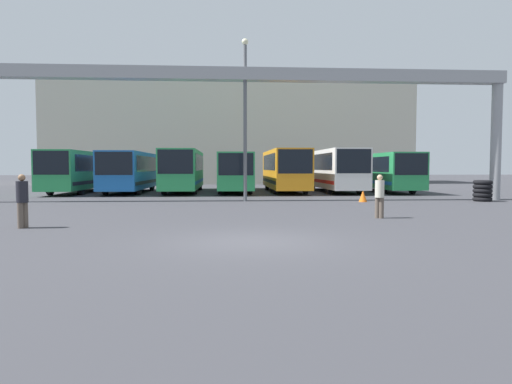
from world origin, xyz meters
TOP-DOWN VIEW (x-y plane):
  - ground_plane at (0.00, 0.00)m, footprint 200.00×200.00m
  - building_backdrop at (0.00, 45.22)m, footprint 42.15×12.00m
  - overhead_gantry at (0.00, 14.17)m, footprint 31.07×0.80m
  - bus_slot_0 at (-11.79, 23.94)m, footprint 2.46×11.74m
  - bus_slot_1 at (-7.86, 23.22)m, footprint 2.62×10.29m
  - bus_slot_2 at (-3.93, 23.75)m, footprint 2.52×11.36m
  - bus_slot_3 at (0.00, 24.15)m, footprint 2.53×12.14m
  - bus_slot_4 at (3.93, 23.53)m, footprint 2.54×10.91m
  - bus_slot_5 at (7.86, 23.65)m, footprint 2.57×11.15m
  - bus_slot_6 at (11.79, 23.39)m, footprint 2.52×10.63m
  - pedestrian_mid_right at (5.16, 5.12)m, footprint 0.34×0.34m
  - pedestrian_near_center at (-7.13, 3.13)m, footprint 0.36×0.36m
  - traffic_cone at (6.98, 13.14)m, footprint 0.46×0.46m
  - tire_stack at (13.89, 13.13)m, footprint 1.04×1.04m
  - lamp_post at (0.44, 14.04)m, footprint 0.36×0.36m

SIDE VIEW (x-z plane):
  - ground_plane at x=0.00m, z-range 0.00..0.00m
  - traffic_cone at x=6.98m, z-range 0.00..0.64m
  - tire_stack at x=13.89m, z-range 0.00..1.20m
  - pedestrian_mid_right at x=5.16m, z-range 0.05..1.71m
  - pedestrian_near_center at x=-7.13m, z-range 0.05..1.77m
  - bus_slot_3 at x=0.00m, z-range 0.23..3.19m
  - bus_slot_6 at x=11.79m, z-range 0.23..3.20m
  - bus_slot_1 at x=-7.86m, z-range 0.23..3.26m
  - bus_slot_0 at x=-11.79m, z-range 0.24..3.32m
  - bus_slot_2 at x=-3.93m, z-range 0.24..3.42m
  - bus_slot_4 at x=3.93m, z-range 0.25..3.46m
  - bus_slot_5 at x=7.86m, z-range 0.25..3.49m
  - lamp_post at x=0.44m, z-range 0.37..9.47m
  - building_backdrop at x=0.00m, z-range 0.00..12.50m
  - overhead_gantry at x=0.00m, z-range 2.58..10.08m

